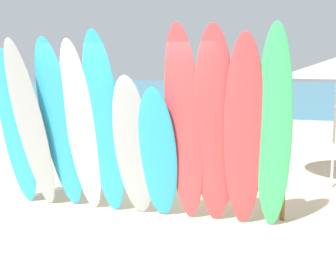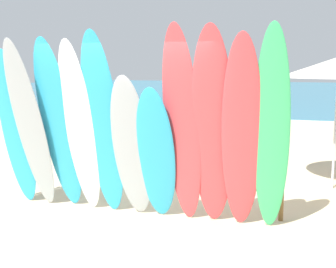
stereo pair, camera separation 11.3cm
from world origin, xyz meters
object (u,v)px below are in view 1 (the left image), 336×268
at_px(beachgoer_photographing, 243,112).
at_px(surfboard_red_8, 214,129).
at_px(surfboard_rack, 146,168).
at_px(surfboard_grey_5, 133,148).
at_px(surfboard_white_3, 81,129).
at_px(beachgoer_by_water, 186,125).
at_px(surfboard_teal_0, 16,129).
at_px(surfboard_teal_4, 104,126).
at_px(surfboard_grey_1, 31,127).
at_px(surfboard_teal_2, 60,127).
at_px(surfboard_red_9, 244,135).
at_px(surfboard_green_10, 274,131).
at_px(surfboard_red_7, 184,127).
at_px(surfboard_teal_6, 158,155).

bearing_deg(beachgoer_photographing, surfboard_red_8, 13.33).
bearing_deg(surfboard_rack, surfboard_grey_5, -87.63).
height_order(surfboard_white_3, beachgoer_by_water, surfboard_white_3).
distance_m(surfboard_teal_0, beachgoer_by_water, 4.26).
bearing_deg(beachgoer_photographing, surfboard_teal_4, -0.65).
distance_m(surfboard_grey_5, beachgoer_by_water, 3.96).
relative_size(surfboard_teal_0, surfboard_grey_1, 0.93).
bearing_deg(beachgoer_by_water, surfboard_rack, -151.16).
distance_m(surfboard_teal_0, surfboard_grey_1, 0.40).
bearing_deg(beachgoer_by_water, surfboard_teal_2, -168.08).
xyz_separation_m(surfboard_red_9, surfboard_green_10, (0.38, 0.02, 0.05)).
bearing_deg(surfboard_rack, surfboard_red_9, -21.05).
xyz_separation_m(surfboard_rack, surfboard_green_10, (1.96, -0.59, 0.75)).
bearing_deg(surfboard_rack, surfboard_teal_2, -152.48).
xyz_separation_m(surfboard_teal_2, surfboard_red_8, (2.33, -0.00, 0.06)).
relative_size(surfboard_teal_0, surfboard_red_7, 0.89).
bearing_deg(surfboard_red_8, surfboard_teal_0, 174.31).
distance_m(surfboard_teal_2, surfboard_grey_5, 1.19).
xyz_separation_m(surfboard_teal_0, surfboard_grey_1, (0.37, -0.15, 0.07)).
bearing_deg(surfboard_rack, surfboard_red_7, -37.99).
height_order(surfboard_white_3, beachgoer_photographing, surfboard_white_3).
distance_m(surfboard_teal_2, beachgoer_by_water, 4.08).
xyz_separation_m(surfboard_teal_4, surfboard_green_10, (2.36, 0.04, 0.02)).
distance_m(surfboard_rack, surfboard_teal_6, 0.78).
relative_size(surfboard_white_3, surfboard_green_10, 0.95).
bearing_deg(beachgoer_by_water, surfboard_grey_1, -173.42).
distance_m(surfboard_rack, surfboard_teal_0, 2.10).
relative_size(surfboard_teal_0, surfboard_red_9, 0.93).
distance_m(surfboard_teal_4, surfboard_green_10, 2.36).
bearing_deg(surfboard_teal_6, beachgoer_by_water, 96.90).
height_order(surfboard_grey_1, surfboard_green_10, surfboard_green_10).
relative_size(surfboard_teal_0, surfboard_teal_4, 0.90).
bearing_deg(surfboard_white_3, surfboard_teal_6, 4.13).
bearing_deg(beachgoer_by_water, surfboard_teal_4, -157.54).
height_order(surfboard_rack, surfboard_red_8, surfboard_red_8).
relative_size(surfboard_teal_4, surfboard_red_7, 0.98).
bearing_deg(surfboard_red_9, surfboard_green_10, -2.55).
bearing_deg(surfboard_grey_1, surfboard_green_10, 6.45).
height_order(surfboard_teal_2, beachgoer_photographing, surfboard_teal_2).
bearing_deg(surfboard_grey_1, surfboard_grey_5, 8.54).
bearing_deg(surfboard_grey_1, surfboard_teal_2, 17.47).
relative_size(surfboard_rack, surfboard_red_7, 1.52).
distance_m(surfboard_grey_1, surfboard_red_8, 2.76).
height_order(surfboard_teal_2, surfboard_grey_5, surfboard_teal_2).
distance_m(surfboard_grey_1, surfboard_teal_2, 0.44).
height_order(surfboard_rack, beachgoer_by_water, beachgoer_by_water).
height_order(surfboard_rack, beachgoer_photographing, beachgoer_photographing).
bearing_deg(surfboard_green_10, beachgoer_photographing, 98.26).
bearing_deg(surfboard_teal_6, surfboard_rack, 121.68).
distance_m(surfboard_grey_1, surfboard_red_7, 2.35).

